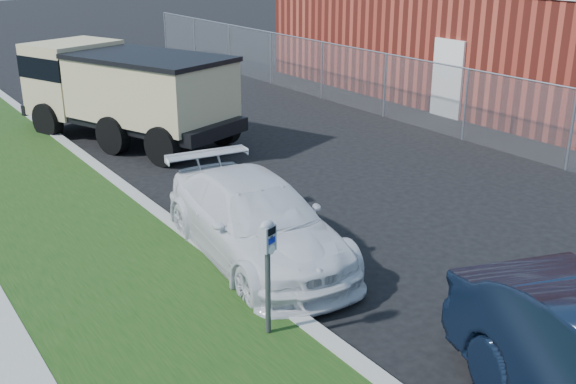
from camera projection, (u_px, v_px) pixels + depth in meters
ground at (394, 251)px, 10.89m from camera, size 120.00×120.00×0.00m
streetside at (4, 291)px, 9.50m from camera, size 6.12×50.00×0.15m
chainlink_fence at (386, 73)px, 19.06m from camera, size 0.06×30.06×30.00m
brick_building at (500, 25)px, 22.70m from camera, size 9.20×14.20×4.17m
parking_meter at (268, 253)px, 7.99m from camera, size 0.24×0.19×1.49m
white_wagon at (254, 220)px, 10.46m from camera, size 2.25×4.53×1.27m
dump_truck at (122, 89)px, 16.77m from camera, size 4.12×6.27×2.31m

